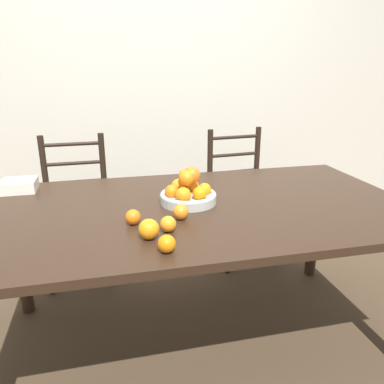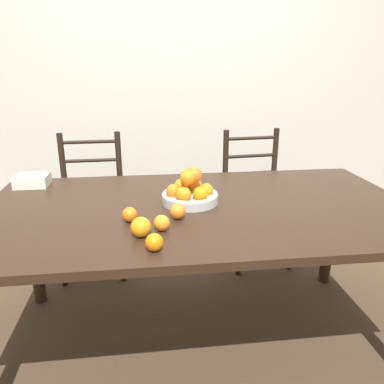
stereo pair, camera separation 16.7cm
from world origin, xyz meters
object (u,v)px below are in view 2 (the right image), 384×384
(orange_loose_1, at_px, (130,215))
(chair_right, at_px, (256,197))
(fruit_bowl, at_px, (190,192))
(orange_loose_0, at_px, (141,227))
(orange_loose_2, at_px, (154,242))
(orange_loose_4, at_px, (162,223))
(orange_loose_3, at_px, (178,211))
(book_stack, at_px, (32,180))
(chair_left, at_px, (92,204))

(orange_loose_1, bearing_deg, chair_right, 49.86)
(fruit_bowl, xyz_separation_m, orange_loose_0, (-0.23, -0.35, -0.01))
(fruit_bowl, distance_m, orange_loose_0, 0.42)
(orange_loose_2, distance_m, orange_loose_4, 0.17)
(orange_loose_2, height_order, orange_loose_3, orange_loose_3)
(orange_loose_4, xyz_separation_m, chair_right, (0.72, 1.10, -0.31))
(orange_loose_1, distance_m, book_stack, 0.78)
(orange_loose_3, distance_m, chair_right, 1.22)
(orange_loose_3, bearing_deg, orange_loose_4, -123.08)
(orange_loose_2, height_order, chair_right, chair_right)
(orange_loose_0, relative_size, chair_left, 0.08)
(orange_loose_4, bearing_deg, chair_right, 56.97)
(orange_loose_4, bearing_deg, orange_loose_0, -149.97)
(orange_loose_3, distance_m, chair_left, 1.15)
(orange_loose_3, relative_size, book_stack, 0.39)
(orange_loose_4, bearing_deg, fruit_bowl, 64.14)
(orange_loose_1, bearing_deg, fruit_bowl, 36.22)
(orange_loose_4, xyz_separation_m, book_stack, (-0.66, 0.67, -0.00))
(chair_left, bearing_deg, orange_loose_1, -74.98)
(orange_loose_1, xyz_separation_m, book_stack, (-0.53, 0.56, -0.00))
(chair_right, relative_size, book_stack, 5.58)
(orange_loose_3, height_order, book_stack, orange_loose_3)
(fruit_bowl, distance_m, chair_left, 1.04)
(chair_right, bearing_deg, orange_loose_2, -125.83)
(orange_loose_2, distance_m, orange_loose_3, 0.30)
(fruit_bowl, xyz_separation_m, book_stack, (-0.81, 0.36, -0.02))
(orange_loose_1, distance_m, chair_right, 1.34)
(orange_loose_4, bearing_deg, orange_loose_2, -101.31)
(chair_left, bearing_deg, orange_loose_4, -70.54)
(fruit_bowl, relative_size, orange_loose_0, 3.42)
(book_stack, bearing_deg, orange_loose_1, -46.46)
(orange_loose_3, xyz_separation_m, chair_left, (-0.50, 0.99, -0.31))
(orange_loose_0, xyz_separation_m, orange_loose_3, (0.15, 0.16, -0.01))
(orange_loose_0, distance_m, orange_loose_4, 0.09)
(orange_loose_1, relative_size, orange_loose_3, 0.96)
(orange_loose_3, relative_size, orange_loose_4, 1.03)
(orange_loose_3, distance_m, orange_loose_4, 0.13)
(orange_loose_2, height_order, orange_loose_4, same)
(orange_loose_2, bearing_deg, chair_right, 59.42)
(fruit_bowl, bearing_deg, chair_left, 125.68)
(orange_loose_2, height_order, book_stack, orange_loose_2)
(orange_loose_1, xyz_separation_m, orange_loose_4, (0.13, -0.10, 0.00))
(orange_loose_2, relative_size, orange_loose_3, 0.98)
(chair_left, bearing_deg, orange_loose_0, -74.91)
(chair_left, bearing_deg, orange_loose_3, -65.02)
(orange_loose_2, distance_m, book_stack, 1.04)
(chair_right, bearing_deg, book_stack, -167.64)
(orange_loose_0, distance_m, orange_loose_2, 0.13)
(orange_loose_0, height_order, orange_loose_3, orange_loose_0)
(fruit_bowl, height_order, orange_loose_0, fruit_bowl)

